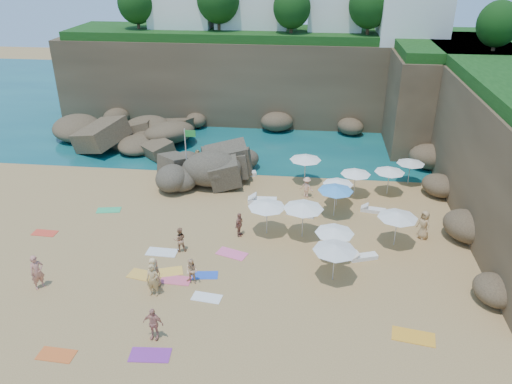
# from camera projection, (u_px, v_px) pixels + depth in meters

# --- Properties ---
(ground) EXTENTS (120.00, 120.00, 0.00)m
(ground) POSITION_uv_depth(u_px,v_px,m) (218.00, 242.00, 30.24)
(ground) COLOR tan
(ground) RESTS_ON ground
(seawater) EXTENTS (120.00, 120.00, 0.00)m
(seawater) POSITION_uv_depth(u_px,v_px,m) (266.00, 103.00, 56.95)
(seawater) COLOR #0C4751
(seawater) RESTS_ON ground
(cliff_back) EXTENTS (44.00, 8.00, 8.00)m
(cliff_back) POSITION_uv_depth(u_px,v_px,m) (281.00, 79.00, 50.53)
(cliff_back) COLOR brown
(cliff_back) RESTS_ON ground
(cliff_corner) EXTENTS (10.00, 12.00, 8.00)m
(cliff_corner) POSITION_uv_depth(u_px,v_px,m) (444.00, 97.00, 44.54)
(cliff_corner) COLOR brown
(cliff_corner) RESTS_ON ground
(rock_promontory) EXTENTS (12.00, 7.00, 2.00)m
(rock_promontory) POSITION_uv_depth(u_px,v_px,m) (131.00, 142.00, 45.62)
(rock_promontory) COLOR brown
(rock_promontory) RESTS_ON ground
(clifftop_buildings) EXTENTS (28.48, 9.48, 7.00)m
(clifftop_buildings) POSITION_uv_depth(u_px,v_px,m) (293.00, 2.00, 47.92)
(clifftop_buildings) COLOR white
(clifftop_buildings) RESTS_ON cliff_back
(clifftop_trees) EXTENTS (35.60, 23.82, 4.40)m
(clifftop_trees) POSITION_uv_depth(u_px,v_px,m) (311.00, 10.00, 42.14)
(clifftop_trees) COLOR #11380F
(clifftop_trees) RESTS_ON ground
(marina_masts) EXTENTS (3.10, 0.10, 6.00)m
(marina_masts) POSITION_uv_depth(u_px,v_px,m) (123.00, 73.00, 57.31)
(marina_masts) COLOR white
(marina_masts) RESTS_ON ground
(rock_outcrop) EXTENTS (8.82, 7.51, 3.03)m
(rock_outcrop) POSITION_uv_depth(u_px,v_px,m) (216.00, 180.00, 38.21)
(rock_outcrop) COLOR brown
(rock_outcrop) RESTS_ON ground
(flag_pole) EXTENTS (0.84, 0.09, 4.31)m
(flag_pole) POSITION_uv_depth(u_px,v_px,m) (188.00, 149.00, 36.49)
(flag_pole) COLOR silver
(flag_pole) RESTS_ON ground
(parasol_0) EXTENTS (2.36, 2.36, 2.23)m
(parasol_0) POSITION_uv_depth(u_px,v_px,m) (306.00, 157.00, 36.88)
(parasol_0) COLOR silver
(parasol_0) RESTS_ON ground
(parasol_1) EXTENTS (2.12, 2.12, 2.01)m
(parasol_1) POSITION_uv_depth(u_px,v_px,m) (356.00, 172.00, 35.03)
(parasol_1) COLOR silver
(parasol_1) RESTS_ON ground
(parasol_2) EXTENTS (2.07, 2.07, 1.96)m
(parasol_2) POSITION_uv_depth(u_px,v_px,m) (411.00, 162.00, 36.84)
(parasol_2) COLOR silver
(parasol_2) RESTS_ON ground
(parasol_3) EXTENTS (2.07, 2.07, 1.96)m
(parasol_3) POSITION_uv_depth(u_px,v_px,m) (338.00, 182.00, 33.66)
(parasol_3) COLOR silver
(parasol_3) RESTS_ON ground
(parasol_4) EXTENTS (2.15, 2.15, 2.04)m
(parasol_4) POSITION_uv_depth(u_px,v_px,m) (390.00, 170.00, 35.27)
(parasol_4) COLOR silver
(parasol_4) RESTS_ON ground
(parasol_5) EXTENTS (2.34, 2.34, 2.21)m
(parasol_5) POSITION_uv_depth(u_px,v_px,m) (267.00, 204.00, 30.23)
(parasol_5) COLOR silver
(parasol_5) RESTS_ON ground
(parasol_7) EXTENTS (2.47, 2.47, 2.34)m
(parasol_7) POSITION_uv_depth(u_px,v_px,m) (303.00, 206.00, 29.83)
(parasol_7) COLOR silver
(parasol_7) RESTS_ON ground
(parasol_8) EXTENTS (2.36, 2.36, 2.23)m
(parasol_8) POSITION_uv_depth(u_px,v_px,m) (398.00, 215.00, 29.01)
(parasol_8) COLOR silver
(parasol_8) RESTS_ON ground
(parasol_9) EXTENTS (2.21, 2.21, 2.09)m
(parasol_9) POSITION_uv_depth(u_px,v_px,m) (335.00, 230.00, 27.69)
(parasol_9) COLOR silver
(parasol_9) RESTS_ON ground
(parasol_10) EXTENTS (2.32, 2.32, 2.20)m
(parasol_10) POSITION_uv_depth(u_px,v_px,m) (336.00, 188.00, 32.27)
(parasol_10) COLOR silver
(parasol_10) RESTS_ON ground
(parasol_11) EXTENTS (2.34, 2.34, 2.22)m
(parasol_11) POSITION_uv_depth(u_px,v_px,m) (335.00, 248.00, 25.89)
(parasol_11) COLOR silver
(parasol_11) RESTS_ON ground
(lounger_0) EXTENTS (1.97, 1.11, 0.29)m
(lounger_0) POSITION_uv_depth(u_px,v_px,m) (244.00, 174.00, 38.86)
(lounger_0) COLOR white
(lounger_0) RESTS_ON ground
(lounger_1) EXTENTS (1.66, 1.15, 0.25)m
(lounger_1) POSITION_uv_depth(u_px,v_px,m) (264.00, 208.00, 33.85)
(lounger_1) COLOR silver
(lounger_1) RESTS_ON ground
(lounger_2) EXTENTS (1.70, 0.81, 0.25)m
(lounger_2) POSITION_uv_depth(u_px,v_px,m) (373.00, 210.00, 33.58)
(lounger_2) COLOR white
(lounger_2) RESTS_ON ground
(lounger_3) EXTENTS (2.03, 0.77, 0.31)m
(lounger_3) POSITION_uv_depth(u_px,v_px,m) (262.00, 200.00, 34.79)
(lounger_3) COLOR white
(lounger_3) RESTS_ON ground
(lounger_4) EXTENTS (1.96, 1.03, 0.29)m
(lounger_4) POSITION_uv_depth(u_px,v_px,m) (301.00, 213.00, 33.18)
(lounger_4) COLOR white
(lounger_4) RESTS_ON ground
(lounger_5) EXTENTS (1.67, 1.03, 0.25)m
(lounger_5) POSITION_uv_depth(u_px,v_px,m) (364.00, 257.00, 28.53)
(lounger_5) COLOR white
(lounger_5) RESTS_ON ground
(towel_1) EXTENTS (1.68, 0.90, 0.03)m
(towel_1) POSITION_uv_depth(u_px,v_px,m) (176.00, 280.00, 26.75)
(towel_1) COLOR #EA5B77
(towel_1) RESTS_ON ground
(towel_2) EXTENTS (1.66, 0.89, 0.03)m
(towel_2) POSITION_uv_depth(u_px,v_px,m) (56.00, 355.00, 21.86)
(towel_2) COLOR orange
(towel_2) RESTS_ON ground
(towel_4) EXTENTS (1.95, 1.24, 0.03)m
(towel_4) POSITION_uv_depth(u_px,v_px,m) (145.00, 275.00, 27.12)
(towel_4) COLOR gold
(towel_4) RESTS_ON ground
(towel_5) EXTENTS (1.82, 0.95, 0.03)m
(towel_5) POSITION_uv_depth(u_px,v_px,m) (162.00, 252.00, 29.17)
(towel_5) COLOR white
(towel_5) RESTS_ON ground
(towel_6) EXTENTS (1.85, 1.02, 0.03)m
(towel_6) POSITION_uv_depth(u_px,v_px,m) (150.00, 355.00, 21.85)
(towel_6) COLOR #882D93
(towel_6) RESTS_ON ground
(towel_7) EXTENTS (1.53, 0.80, 0.03)m
(towel_7) POSITION_uv_depth(u_px,v_px,m) (45.00, 233.00, 31.13)
(towel_7) COLOR #EA4029
(towel_7) RESTS_ON ground
(towel_8) EXTENTS (1.54, 0.91, 0.03)m
(towel_8) POSITION_uv_depth(u_px,v_px,m) (204.00, 275.00, 27.14)
(towel_8) COLOR blue
(towel_8) RESTS_ON ground
(towel_9) EXTENTS (1.95, 1.41, 0.03)m
(towel_9) POSITION_uv_depth(u_px,v_px,m) (232.00, 254.00, 29.03)
(towel_9) COLOR pink
(towel_9) RESTS_ON ground
(towel_10) EXTENTS (2.06, 1.27, 0.03)m
(towel_10) POSITION_uv_depth(u_px,v_px,m) (413.00, 337.00, 22.87)
(towel_10) COLOR orange
(towel_10) RESTS_ON ground
(towel_11) EXTENTS (1.72, 1.08, 0.03)m
(towel_11) POSITION_uv_depth(u_px,v_px,m) (109.00, 210.00, 33.82)
(towel_11) COLOR #34B86E
(towel_11) RESTS_ON ground
(towel_12) EXTENTS (1.93, 1.39, 0.03)m
(towel_12) POSITION_uv_depth(u_px,v_px,m) (167.00, 272.00, 27.38)
(towel_12) COLOR #FDB842
(towel_12) RESTS_ON ground
(towel_13) EXTENTS (1.59, 0.94, 0.03)m
(towel_13) POSITION_uv_depth(u_px,v_px,m) (207.00, 297.00, 25.42)
(towel_13) COLOR white
(towel_13) RESTS_ON ground
(person_stand_0) EXTENTS (0.80, 0.85, 1.94)m
(person_stand_0) POSITION_uv_depth(u_px,v_px,m) (37.00, 272.00, 25.77)
(person_stand_0) COLOR tan
(person_stand_0) RESTS_ON ground
(person_stand_1) EXTENTS (0.88, 0.76, 1.54)m
(person_stand_1) POSITION_uv_depth(u_px,v_px,m) (180.00, 239.00, 29.01)
(person_stand_1) COLOR #AD7A56
(person_stand_1) RESTS_ON ground
(person_stand_2) EXTENTS (1.06, 0.79, 1.52)m
(person_stand_2) POSITION_uv_depth(u_px,v_px,m) (307.00, 187.00, 35.31)
(person_stand_2) COLOR #F9B18D
(person_stand_2) RESTS_ON ground
(person_stand_3) EXTENTS (0.64, 0.98, 1.56)m
(person_stand_3) POSITION_uv_depth(u_px,v_px,m) (239.00, 225.00, 30.54)
(person_stand_3) COLOR #9D614E
(person_stand_3) RESTS_ON ground
(person_stand_4) EXTENTS (0.91, 1.02, 1.85)m
(person_stand_4) POSITION_uv_depth(u_px,v_px,m) (424.00, 225.00, 30.24)
(person_stand_4) COLOR tan
(person_stand_4) RESTS_ON ground
(person_stand_5) EXTENTS (1.46, 1.01, 1.54)m
(person_stand_5) POSITION_uv_depth(u_px,v_px,m) (198.00, 159.00, 39.96)
(person_stand_5) COLOR tan
(person_stand_5) RESTS_ON ground
(person_stand_6) EXTENTS (0.71, 0.83, 1.92)m
(person_stand_6) POSITION_uv_depth(u_px,v_px,m) (153.00, 274.00, 25.65)
(person_stand_6) COLOR #F9D08D
(person_stand_6) RESTS_ON ground
(person_lie_1) EXTENTS (1.10, 1.72, 0.40)m
(person_lie_1) POSITION_uv_depth(u_px,v_px,m) (154.00, 335.00, 22.71)
(person_lie_1) COLOR tan
(person_lie_1) RESTS_ON ground
(person_lie_2) EXTENTS (1.20, 1.75, 0.43)m
(person_lie_2) POSITION_uv_depth(u_px,v_px,m) (155.00, 282.00, 26.22)
(person_lie_2) COLOR #A07150
(person_lie_2) RESTS_ON ground
(person_lie_4) EXTENTS (0.70, 1.81, 0.43)m
(person_lie_4) POSITION_uv_depth(u_px,v_px,m) (154.00, 291.00, 25.54)
(person_lie_4) COLOR tan
(person_lie_4) RESTS_ON ground
(person_lie_5) EXTENTS (1.09, 1.57, 0.54)m
(person_lie_5) POSITION_uv_depth(u_px,v_px,m) (192.00, 279.00, 26.43)
(person_lie_5) COLOR #E4B281
(person_lie_5) RESTS_ON ground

